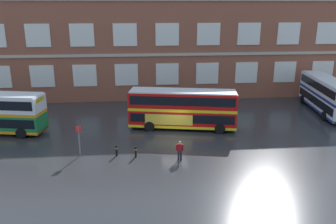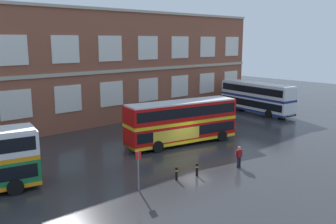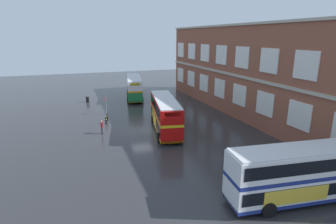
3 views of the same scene
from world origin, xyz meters
TOP-DOWN VIEW (x-y plane):
  - ground_plane at (0.00, 2.00)m, footprint 120.00×120.00m
  - brick_terminal_building at (0.52, 17.98)m, footprint 48.52×8.19m
  - double_decker_middle at (1.10, 2.81)m, footprint 11.29×4.64m
  - double_decker_far at (18.95, 6.93)m, footprint 3.93×11.23m
  - waiting_passenger at (-0.14, -4.92)m, footprint 0.64×0.28m
  - bus_stand_flag at (-8.56, -3.29)m, footprint 0.44×0.10m
  - safety_bollard_west at (-5.45, -3.56)m, footprint 0.19×0.19m
  - safety_bollard_east at (-3.81, -3.98)m, footprint 0.19×0.19m

SIDE VIEW (x-z plane):
  - ground_plane at x=0.00m, z-range 0.00..0.00m
  - safety_bollard_west at x=-5.45m, z-range 0.02..0.97m
  - safety_bollard_east at x=-3.81m, z-range 0.02..0.97m
  - waiting_passenger at x=-0.14m, z-range 0.08..1.78m
  - bus_stand_flag at x=-8.56m, z-range 0.29..2.99m
  - double_decker_middle at x=1.10m, z-range 0.11..4.18m
  - double_decker_far at x=18.95m, z-range 0.11..4.18m
  - brick_terminal_building at x=0.52m, z-range -0.15..13.05m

